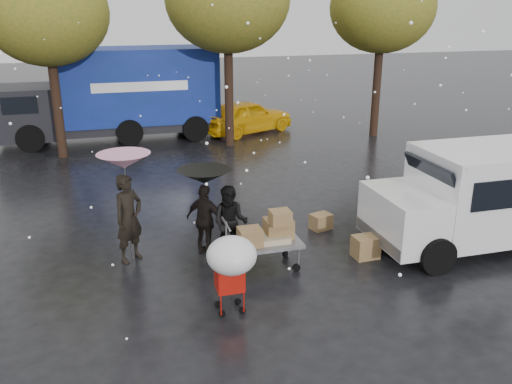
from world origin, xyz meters
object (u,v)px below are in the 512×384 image
object	(u,v)px
yellow_taxi	(247,116)
shopping_cart	(231,259)
blue_truck	(117,95)
person_black	(206,220)
vendor_cart	(267,235)
person_pink	(129,218)
white_van	(489,194)

from	to	relation	value
yellow_taxi	shopping_cart	bearing A→B (deg)	140.22
blue_truck	person_black	bearing A→B (deg)	-83.26
vendor_cart	person_pink	bearing A→B (deg)	156.86
white_van	yellow_taxi	world-z (taller)	white_van
person_pink	person_black	size ratio (longest dim) A/B	1.19
white_van	yellow_taxi	size ratio (longest dim) A/B	1.22
person_pink	white_van	bearing A→B (deg)	-47.52
person_black	white_van	world-z (taller)	white_van
person_black	shopping_cart	distance (m)	2.52
shopping_cart	person_black	bearing A→B (deg)	89.29
person_pink	shopping_cart	bearing A→B (deg)	-98.03
person_black	blue_truck	xyz separation A→B (m)	(-1.33, 11.25, 0.98)
person_black	yellow_taxi	world-z (taller)	person_black
person_pink	yellow_taxi	xyz separation A→B (m)	(5.34, 10.79, -0.24)
vendor_cart	yellow_taxi	world-z (taller)	yellow_taxi
person_black	blue_truck	world-z (taller)	blue_truck
vendor_cart	yellow_taxi	distance (m)	12.22
blue_truck	person_pink	bearing A→B (deg)	-91.17
yellow_taxi	white_van	bearing A→B (deg)	166.57
person_pink	yellow_taxi	size ratio (longest dim) A/B	0.46
white_van	blue_truck	distance (m)	14.41
white_van	blue_truck	size ratio (longest dim) A/B	0.59
person_pink	white_van	size ratio (longest dim) A/B	0.38
white_van	yellow_taxi	bearing A→B (deg)	100.50
vendor_cart	shopping_cart	size ratio (longest dim) A/B	1.04
white_van	person_black	bearing A→B (deg)	169.33
blue_truck	vendor_cart	bearing A→B (deg)	-78.92
shopping_cart	white_van	bearing A→B (deg)	12.72
shopping_cart	white_van	world-z (taller)	white_van
yellow_taxi	person_pink	bearing A→B (deg)	129.73
shopping_cart	vendor_cart	bearing A→B (deg)	54.66
person_pink	shopping_cart	distance (m)	3.07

